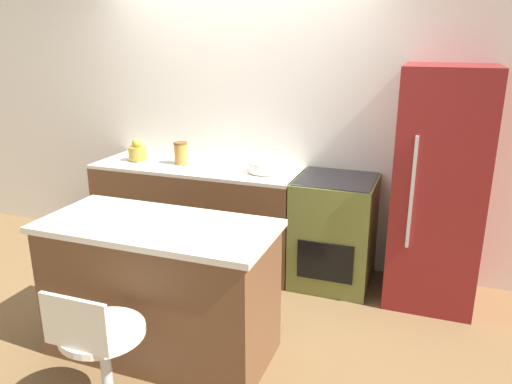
# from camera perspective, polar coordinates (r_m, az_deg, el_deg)

# --- Properties ---
(ground_plane) EXTENTS (14.00, 14.00, 0.00)m
(ground_plane) POSITION_cam_1_polar(r_m,az_deg,el_deg) (4.42, -5.12, -9.89)
(ground_plane) COLOR brown
(wall_back) EXTENTS (8.00, 0.06, 2.60)m
(wall_back) POSITION_cam_1_polar(r_m,az_deg,el_deg) (4.62, -1.89, 8.40)
(wall_back) COLOR white
(wall_back) RESTS_ON ground_plane
(back_counter) EXTENTS (1.88, 0.64, 0.92)m
(back_counter) POSITION_cam_1_polar(r_m,az_deg,el_deg) (4.64, -6.65, -2.47)
(back_counter) COLOR brown
(back_counter) RESTS_ON ground_plane
(kitchen_island) EXTENTS (1.49, 0.70, 0.91)m
(kitchen_island) POSITION_cam_1_polar(r_m,az_deg,el_deg) (3.35, -10.82, -10.80)
(kitchen_island) COLOR brown
(kitchen_island) RESTS_ON ground_plane
(oven_range) EXTENTS (0.64, 0.65, 0.92)m
(oven_range) POSITION_cam_1_polar(r_m,az_deg,el_deg) (4.25, 8.91, -4.44)
(oven_range) COLOR olive
(oven_range) RESTS_ON ground_plane
(refrigerator) EXTENTS (0.65, 0.68, 1.83)m
(refrigerator) POSITION_cam_1_polar(r_m,az_deg,el_deg) (4.03, 20.15, 0.34)
(refrigerator) COLOR maroon
(refrigerator) RESTS_ON ground_plane
(stool_chair) EXTENTS (0.45, 0.45, 0.83)m
(stool_chair) POSITION_cam_1_polar(r_m,az_deg,el_deg) (2.90, -17.28, -17.48)
(stool_chair) COLOR #B7B7BC
(stool_chair) RESTS_ON ground_plane
(kettle) EXTENTS (0.17, 0.17, 0.20)m
(kettle) POSITION_cam_1_polar(r_m,az_deg,el_deg) (4.77, -13.39, 4.53)
(kettle) COLOR #B29333
(kettle) RESTS_ON back_counter
(mixing_bowl) EXTENTS (0.27, 0.27, 0.09)m
(mixing_bowl) POSITION_cam_1_polar(r_m,az_deg,el_deg) (4.23, 0.96, 2.94)
(mixing_bowl) COLOR white
(mixing_bowl) RESTS_ON back_counter
(canister_jar) EXTENTS (0.12, 0.12, 0.20)m
(canister_jar) POSITION_cam_1_polar(r_m,az_deg,el_deg) (4.54, -8.59, 4.43)
(canister_jar) COLOR #B77F33
(canister_jar) RESTS_ON back_counter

